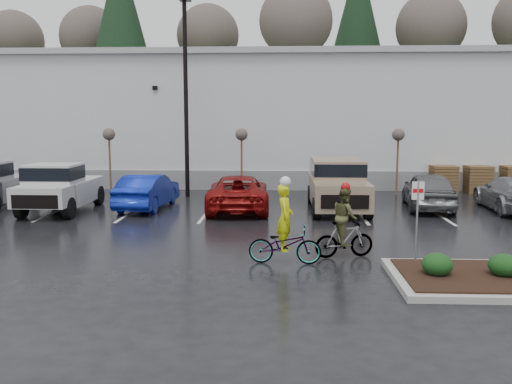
{
  "coord_description": "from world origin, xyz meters",
  "views": [
    {
      "loc": [
        0.41,
        -13.2,
        3.77
      ],
      "look_at": [
        -0.4,
        4.41,
        1.3
      ],
      "focal_mm": 38.0,
      "sensor_mm": 36.0,
      "label": 1
    }
  ],
  "objects_px": {
    "car_far_silver": "(512,194)",
    "sapling_mid": "(242,138)",
    "pallet_stack_b": "(478,179)",
    "car_blue": "(148,191)",
    "sapling_west": "(109,138)",
    "car_grey": "(429,190)",
    "lamppost": "(185,74)",
    "fire_lane_sign": "(417,212)",
    "suv_tan": "(338,185)",
    "pallet_stack_a": "(443,179)",
    "pickup_white": "(63,186)",
    "cyclist_hivis": "(285,237)",
    "sapling_east": "(398,138)",
    "cyclist_olive": "(345,230)",
    "car_red": "(238,193)"
  },
  "relations": [
    {
      "from": "pallet_stack_a",
      "to": "pickup_white",
      "type": "height_order",
      "value": "pickup_white"
    },
    {
      "from": "lamppost",
      "to": "suv_tan",
      "type": "bearing_deg",
      "value": -27.86
    },
    {
      "from": "lamppost",
      "to": "cyclist_hivis",
      "type": "xyz_separation_m",
      "value": [
        4.53,
        -11.57,
        -4.98
      ]
    },
    {
      "from": "sapling_mid",
      "to": "pallet_stack_b",
      "type": "xyz_separation_m",
      "value": [
        11.7,
        1.0,
        -2.05
      ]
    },
    {
      "from": "suv_tan",
      "to": "car_blue",
      "type": "bearing_deg",
      "value": 178.87
    },
    {
      "from": "fire_lane_sign",
      "to": "cyclist_olive",
      "type": "xyz_separation_m",
      "value": [
        -1.67,
        0.91,
        -0.65
      ]
    },
    {
      "from": "sapling_mid",
      "to": "sapling_east",
      "type": "distance_m",
      "value": 7.5
    },
    {
      "from": "lamppost",
      "to": "sapling_east",
      "type": "bearing_deg",
      "value": 5.71
    },
    {
      "from": "sapling_west",
      "to": "pallet_stack_a",
      "type": "xyz_separation_m",
      "value": [
        16.5,
        1.0,
        -2.05
      ]
    },
    {
      "from": "fire_lane_sign",
      "to": "car_blue",
      "type": "xyz_separation_m",
      "value": [
        -8.86,
        8.41,
        -0.69
      ]
    },
    {
      "from": "car_far_silver",
      "to": "sapling_mid",
      "type": "bearing_deg",
      "value": -17.94
    },
    {
      "from": "car_far_silver",
      "to": "pallet_stack_b",
      "type": "bearing_deg",
      "value": -92.37
    },
    {
      "from": "lamppost",
      "to": "car_far_silver",
      "type": "relative_size",
      "value": 1.91
    },
    {
      "from": "sapling_mid",
      "to": "lamppost",
      "type": "bearing_deg",
      "value": -158.2
    },
    {
      "from": "car_red",
      "to": "cyclist_hivis",
      "type": "distance_m",
      "value": 8.19
    },
    {
      "from": "car_red",
      "to": "suv_tan",
      "type": "height_order",
      "value": "suv_tan"
    },
    {
      "from": "cyclist_olive",
      "to": "lamppost",
      "type": "bearing_deg",
      "value": 14.91
    },
    {
      "from": "pallet_stack_b",
      "to": "car_blue",
      "type": "relative_size",
      "value": 0.31
    },
    {
      "from": "pallet_stack_a",
      "to": "cyclist_olive",
      "type": "bearing_deg",
      "value": -116.31
    },
    {
      "from": "pallet_stack_b",
      "to": "cyclist_hivis",
      "type": "distance_m",
      "value": 16.67
    },
    {
      "from": "pallet_stack_a",
      "to": "pickup_white",
      "type": "distance_m",
      "value": 17.87
    },
    {
      "from": "car_grey",
      "to": "fire_lane_sign",
      "type": "bearing_deg",
      "value": 80.08
    },
    {
      "from": "pickup_white",
      "to": "cyclist_olive",
      "type": "relative_size",
      "value": 2.55
    },
    {
      "from": "sapling_west",
      "to": "car_grey",
      "type": "bearing_deg",
      "value": -15.25
    },
    {
      "from": "sapling_mid",
      "to": "fire_lane_sign",
      "type": "bearing_deg",
      "value": -67.51
    },
    {
      "from": "pallet_stack_b",
      "to": "pickup_white",
      "type": "height_order",
      "value": "pickup_white"
    },
    {
      "from": "lamppost",
      "to": "pickup_white",
      "type": "height_order",
      "value": "lamppost"
    },
    {
      "from": "pallet_stack_a",
      "to": "car_grey",
      "type": "relative_size",
      "value": 0.3
    },
    {
      "from": "sapling_west",
      "to": "car_red",
      "type": "height_order",
      "value": "sapling_west"
    },
    {
      "from": "sapling_west",
      "to": "pallet_stack_b",
      "type": "height_order",
      "value": "sapling_west"
    },
    {
      "from": "sapling_west",
      "to": "car_blue",
      "type": "height_order",
      "value": "sapling_west"
    },
    {
      "from": "suv_tan",
      "to": "car_red",
      "type": "bearing_deg",
      "value": -179.23
    },
    {
      "from": "suv_tan",
      "to": "cyclist_olive",
      "type": "bearing_deg",
      "value": -94.44
    },
    {
      "from": "car_far_silver",
      "to": "suv_tan",
      "type": "bearing_deg",
      "value": 4.94
    },
    {
      "from": "pallet_stack_a",
      "to": "fire_lane_sign",
      "type": "distance_m",
      "value": 14.6
    },
    {
      "from": "lamppost",
      "to": "fire_lane_sign",
      "type": "relative_size",
      "value": 4.19
    },
    {
      "from": "car_blue",
      "to": "cyclist_hivis",
      "type": "distance_m",
      "value": 9.91
    },
    {
      "from": "sapling_east",
      "to": "pickup_white",
      "type": "distance_m",
      "value": 15.28
    },
    {
      "from": "sapling_west",
      "to": "suv_tan",
      "type": "xyz_separation_m",
      "value": [
        10.7,
        -4.54,
        -1.7
      ]
    },
    {
      "from": "car_far_silver",
      "to": "lamppost",
      "type": "bearing_deg",
      "value": -10.44
    },
    {
      "from": "lamppost",
      "to": "car_far_silver",
      "type": "height_order",
      "value": "lamppost"
    },
    {
      "from": "pickup_white",
      "to": "suv_tan",
      "type": "relative_size",
      "value": 1.02
    },
    {
      "from": "car_red",
      "to": "sapling_mid",
      "type": "bearing_deg",
      "value": -90.65
    },
    {
      "from": "pallet_stack_b",
      "to": "cyclist_hivis",
      "type": "xyz_separation_m",
      "value": [
        -9.67,
        -13.57,
        0.03
      ]
    },
    {
      "from": "sapling_west",
      "to": "car_blue",
      "type": "distance_m",
      "value": 5.65
    },
    {
      "from": "lamppost",
      "to": "cyclist_hivis",
      "type": "height_order",
      "value": "lamppost"
    },
    {
      "from": "pickup_white",
      "to": "car_grey",
      "type": "height_order",
      "value": "pickup_white"
    },
    {
      "from": "fire_lane_sign",
      "to": "cyclist_hivis",
      "type": "relative_size",
      "value": 0.97
    },
    {
      "from": "sapling_east",
      "to": "suv_tan",
      "type": "relative_size",
      "value": 0.63
    },
    {
      "from": "sapling_mid",
      "to": "car_far_silver",
      "type": "relative_size",
      "value": 0.66
    }
  ]
}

